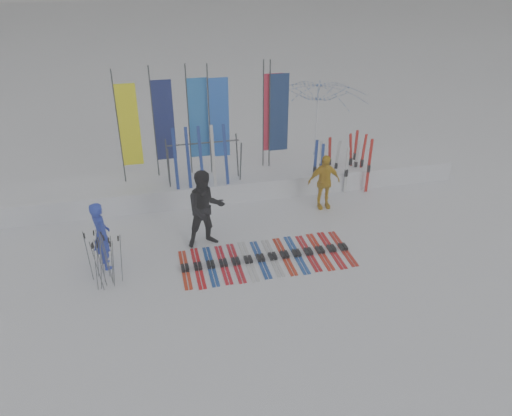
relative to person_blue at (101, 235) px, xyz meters
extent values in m
plane|color=white|center=(3.43, -1.45, -0.83)|extent=(120.00, 120.00, 0.00)
cube|color=white|center=(3.43, 3.15, -0.53)|extent=(14.00, 1.60, 0.60)
imported|color=#1E32B4|center=(0.00, 0.00, 0.00)|extent=(0.58, 0.70, 1.66)
imported|color=black|center=(2.44, 0.40, 0.16)|extent=(1.06, 0.88, 1.98)
imported|color=gold|center=(5.92, 1.58, -0.04)|extent=(0.93, 0.39, 1.58)
imported|color=white|center=(6.66, 4.40, 0.62)|extent=(3.95, 3.99, 2.90)
cube|color=red|center=(1.77, -0.59, -0.79)|extent=(0.17, 1.56, 0.07)
cube|color=red|center=(2.07, -0.59, -0.79)|extent=(0.17, 1.66, 0.07)
cube|color=#16409A|center=(2.37, -0.59, -0.79)|extent=(0.17, 1.63, 0.07)
cube|color=red|center=(2.67, -0.59, -0.79)|extent=(0.17, 1.61, 0.07)
cube|color=#B10E19|center=(2.97, -0.59, -0.79)|extent=(0.17, 1.65, 0.07)
cube|color=silver|center=(3.27, -0.59, -0.79)|extent=(0.17, 1.69, 0.07)
cube|color=navy|center=(3.57, -0.59, -0.79)|extent=(0.17, 1.61, 0.07)
cube|color=#B5B7BC|center=(3.87, -0.59, -0.79)|extent=(0.17, 1.61, 0.07)
cube|color=#B9250E|center=(4.17, -0.59, -0.79)|extent=(0.17, 1.63, 0.07)
cube|color=#164097|center=(4.47, -0.59, -0.79)|extent=(0.17, 1.67, 0.07)
cube|color=#AE0D14|center=(4.76, -0.59, -0.79)|extent=(0.17, 1.59, 0.07)
cube|color=red|center=(5.06, -0.59, -0.79)|extent=(0.17, 1.65, 0.07)
cube|color=red|center=(5.36, -0.59, -0.79)|extent=(0.17, 1.67, 0.07)
cube|color=#B3180E|center=(5.66, -0.59, -0.79)|extent=(0.17, 1.60, 0.07)
cylinder|color=#595B60|center=(0.00, -0.70, -0.21)|extent=(0.04, 0.12, 1.22)
cylinder|color=#595B60|center=(-0.30, -0.46, -0.22)|extent=(0.07, 0.12, 1.21)
cylinder|color=#595B60|center=(-0.09, -0.92, -0.21)|extent=(0.15, 0.06, 1.24)
cylinder|color=#595B60|center=(-0.13, -0.85, -0.24)|extent=(0.07, 0.12, 1.17)
cylinder|color=#595B60|center=(-0.02, -0.83, -0.24)|extent=(0.15, 0.14, 1.16)
cylinder|color=#595B60|center=(0.24, -0.87, -0.24)|extent=(0.12, 0.06, 1.18)
cylinder|color=#595B60|center=(0.41, -0.70, -0.23)|extent=(0.11, 0.03, 1.19)
cylinder|color=#595B60|center=(0.21, -0.70, -0.24)|extent=(0.11, 0.11, 1.17)
cylinder|color=#595B60|center=(-0.03, -0.76, -0.23)|extent=(0.13, 0.07, 1.18)
cylinder|color=#595B60|center=(0.05, -0.46, -0.22)|extent=(0.10, 0.03, 1.21)
cylinder|color=#595B60|center=(0.11, -0.68, -0.21)|extent=(0.11, 0.08, 1.24)
cylinder|color=#595B60|center=(-0.11, -0.41, -0.21)|extent=(0.13, 0.03, 1.23)
cylinder|color=#383A3F|center=(0.53, 3.30, 1.37)|extent=(0.04, 0.04, 3.20)
cube|color=#FBFA0D|center=(0.82, 3.30, 1.42)|extent=(0.55, 0.03, 2.30)
cylinder|color=#383A3F|center=(1.49, 3.49, 1.37)|extent=(0.04, 0.04, 3.20)
cube|color=navy|center=(1.78, 3.49, 1.42)|extent=(0.55, 0.03, 2.30)
cylinder|color=#383A3F|center=(2.46, 3.47, 1.37)|extent=(0.04, 0.04, 3.20)
cube|color=blue|center=(2.75, 3.47, 1.42)|extent=(0.55, 0.03, 2.30)
cylinder|color=#383A3F|center=(3.04, 3.36, 1.37)|extent=(0.04, 0.04, 3.20)
cube|color=blue|center=(3.33, 3.36, 1.42)|extent=(0.55, 0.03, 2.30)
cylinder|color=#383A3F|center=(4.64, 3.48, 1.37)|extent=(0.04, 0.04, 3.20)
cube|color=red|center=(4.93, 3.48, 1.42)|extent=(0.55, 0.03, 2.30)
cylinder|color=#383A3F|center=(4.82, 3.43, 1.37)|extent=(0.04, 0.04, 3.20)
cube|color=navy|center=(5.11, 3.43, 1.42)|extent=(0.55, 0.03, 2.30)
cylinder|color=#383A3F|center=(1.75, 2.50, 0.40)|extent=(0.04, 0.30, 1.23)
cylinder|color=#383A3F|center=(1.75, 3.00, 0.40)|extent=(0.04, 0.30, 1.23)
cylinder|color=#383A3F|center=(3.75, 2.50, 0.40)|extent=(0.04, 0.30, 1.23)
cylinder|color=#383A3F|center=(3.75, 3.00, 0.40)|extent=(0.04, 0.30, 1.23)
cylinder|color=#383A3F|center=(2.75, 2.75, 0.95)|extent=(2.00, 0.04, 0.04)
cube|color=red|center=(7.57, 3.29, -0.05)|extent=(0.09, 0.04, 1.57)
cube|color=silver|center=(6.87, 2.26, -0.09)|extent=(0.09, 0.04, 1.47)
cube|color=red|center=(7.54, 2.19, 0.02)|extent=(0.09, 0.03, 1.69)
cube|color=red|center=(7.25, 2.86, -0.01)|extent=(0.09, 0.05, 1.64)
cube|color=silver|center=(6.75, 2.78, -0.08)|extent=(0.09, 0.04, 1.49)
cube|color=red|center=(7.54, 2.68, 0.00)|extent=(0.09, 0.04, 1.65)
cube|color=silver|center=(7.38, 2.74, -0.10)|extent=(0.09, 0.03, 1.45)
cube|color=red|center=(6.65, 3.07, -0.07)|extent=(0.09, 0.03, 1.51)
cube|color=silver|center=(6.28, 2.81, -0.07)|extent=(0.09, 0.03, 1.52)
cube|color=navy|center=(6.14, 2.37, -0.04)|extent=(0.09, 0.03, 1.57)
cube|color=navy|center=(5.95, 2.47, 0.01)|extent=(0.09, 0.03, 1.68)
camera|label=1|loc=(1.19, -10.17, 5.92)|focal=35.00mm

